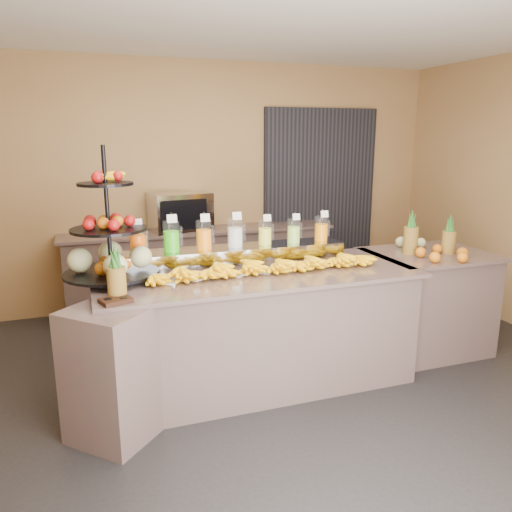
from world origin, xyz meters
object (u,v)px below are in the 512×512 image
pitcher_tray (235,256)px  oven_warmer (180,212)px  banana_heap (262,265)px  right_fruit_pile (435,248)px  fruit_stand (117,247)px  condiment_caddy (116,301)px

pitcher_tray → oven_warmer: oven_warmer is taller
banana_heap → right_fruit_pile: 1.63m
right_fruit_pile → fruit_stand: bearing=176.4°
banana_heap → oven_warmer: (-0.25, 1.98, 0.15)m
oven_warmer → banana_heap: bearing=-90.2°
banana_heap → right_fruit_pile: (1.63, 0.02, 0.01)m
condiment_caddy → right_fruit_pile: right_fruit_pile is taller
fruit_stand → condiment_caddy: bearing=-79.2°
pitcher_tray → right_fruit_pile: size_ratio=4.00×
condiment_caddy → oven_warmer: oven_warmer is taller
oven_warmer → condiment_caddy: bearing=-117.9°
banana_heap → pitcher_tray: bearing=111.2°
condiment_caddy → pitcher_tray: bearing=34.1°
fruit_stand → oven_warmer: bearing=82.9°
banana_heap → oven_warmer: oven_warmer is taller
condiment_caddy → banana_heap: bearing=17.9°
right_fruit_pile → oven_warmer: bearing=133.7°
fruit_stand → oven_warmer: size_ratio=1.52×
banana_heap → fruit_stand: bearing=170.1°
condiment_caddy → right_fruit_pile: 2.78m
condiment_caddy → right_fruit_pile: size_ratio=0.40×
banana_heap → fruit_stand: 1.10m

